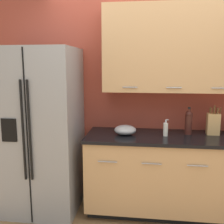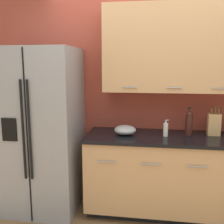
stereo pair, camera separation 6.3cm
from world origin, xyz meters
The scene contains 7 objects.
wall_back centered at (0.05, 0.97, 1.45)m, with size 10.00×0.39×2.60m.
counter_unit centered at (0.21, 0.67, 0.46)m, with size 1.89×0.64×0.91m.
refrigerator centered at (-1.27, 0.62, 0.93)m, with size 0.84×0.75×1.87m.
knife_block centered at (0.66, 0.77, 1.04)m, with size 0.15×0.09×0.33m.
wine_bottle centered at (0.39, 0.76, 1.05)m, with size 0.08×0.08×0.31m.
soap_dispenser centered at (0.13, 0.65, 0.99)m, with size 0.06×0.05×0.18m.
mixing_bowl centered at (-0.31, 0.66, 0.96)m, with size 0.24×0.24×0.10m.
Camera 2 is at (-0.04, -2.17, 1.67)m, focal length 42.00 mm.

